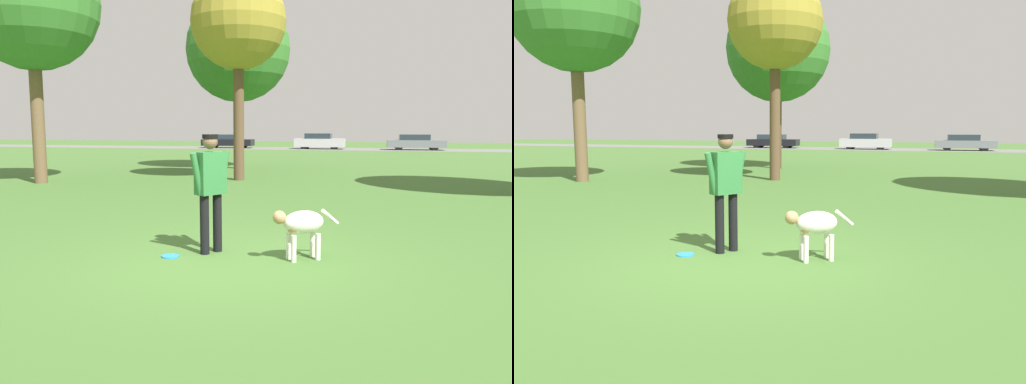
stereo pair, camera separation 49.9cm
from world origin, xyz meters
TOP-DOWN VIEW (x-y plane):
  - ground_plane at (0.00, 0.00)m, footprint 120.00×120.00m
  - far_road_strip at (0.00, 37.00)m, footprint 120.00×6.00m
  - person at (-0.34, 0.39)m, footprint 0.44×0.64m
  - dog at (0.97, 0.33)m, footprint 0.87×0.65m
  - frisbee at (-0.81, 0.03)m, footprint 0.25×0.25m
  - tree_mid_center at (-2.81, 10.19)m, footprint 3.20×3.20m
  - tree_far_left at (-4.25, 14.99)m, footprint 4.52×4.52m
  - tree_near_left at (-8.79, 7.68)m, footprint 4.19×4.19m
  - parked_car_black at (-11.82, 37.09)m, footprint 4.66×1.98m
  - parked_car_silver at (-3.43, 36.69)m, footprint 4.21×1.81m
  - parked_car_grey at (4.43, 36.70)m, footprint 4.64×1.90m

SIDE VIEW (x-z plane):
  - ground_plane at x=0.00m, z-range 0.00..0.00m
  - far_road_strip at x=0.00m, z-range 0.00..0.01m
  - frisbee at x=-0.81m, z-range 0.00..0.02m
  - dog at x=0.97m, z-range 0.14..0.83m
  - parked_car_black at x=-11.82m, z-range 0.00..1.23m
  - parked_car_grey at x=4.43m, z-range 0.00..1.28m
  - parked_car_silver at x=-3.43m, z-range -0.01..1.33m
  - person at x=-0.34m, z-range 0.16..1.85m
  - tree_far_left at x=-4.25m, z-range 1.44..8.86m
  - tree_mid_center at x=-2.81m, z-range 1.80..8.70m
  - tree_near_left at x=-8.79m, z-range 1.76..9.52m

